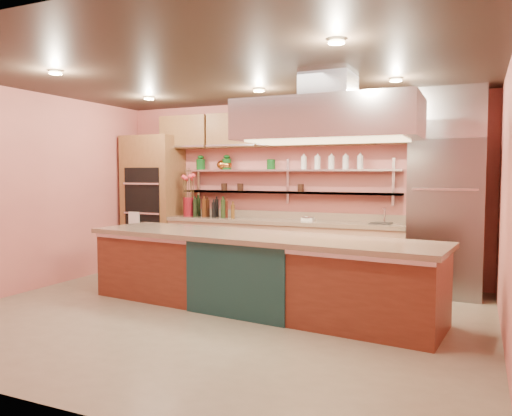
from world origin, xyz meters
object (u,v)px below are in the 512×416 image
at_px(island, 255,272).
at_px(refrigerator, 446,218).
at_px(kitchen_scale, 308,218).
at_px(flower_vase, 189,207).
at_px(green_canister, 271,164).
at_px(copper_kettle, 223,165).

bearing_deg(island, refrigerator, 46.06).
bearing_deg(kitchen_scale, flower_vase, 157.08).
bearing_deg(flower_vase, green_canister, 8.88).
xyz_separation_m(flower_vase, kitchen_scale, (2.10, 0.00, -0.11)).
xyz_separation_m(refrigerator, flower_vase, (-4.06, 0.01, 0.04)).
relative_size(flower_vase, green_canister, 1.99).
height_order(copper_kettle, green_canister, same).
distance_m(refrigerator, flower_vase, 4.06).
height_order(flower_vase, green_canister, green_canister).
height_order(refrigerator, green_canister, refrigerator).
bearing_deg(kitchen_scale, island, -116.31).
bearing_deg(copper_kettle, island, -53.11).
height_order(flower_vase, kitchen_scale, flower_vase).
xyz_separation_m(island, copper_kettle, (-1.46, 1.95, 1.34)).
relative_size(island, flower_vase, 13.68).
bearing_deg(refrigerator, copper_kettle, 176.27).
bearing_deg(refrigerator, island, -140.14).
height_order(island, green_canister, green_canister).
height_order(kitchen_scale, copper_kettle, copper_kettle).
relative_size(kitchen_scale, copper_kettle, 0.87).
bearing_deg(flower_vase, copper_kettle, 22.33).
bearing_deg(flower_vase, refrigerator, -0.14).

